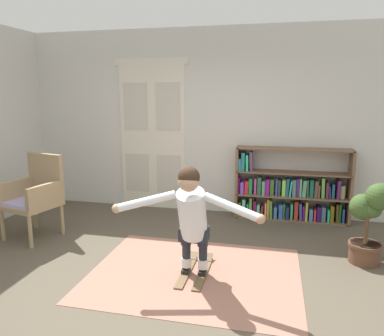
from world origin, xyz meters
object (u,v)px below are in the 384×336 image
at_px(potted_plant, 369,219).
at_px(skis_pair, 195,270).
at_px(person_skier, 192,213).
at_px(bookshelf, 288,192).
at_px(wicker_chair, 35,194).

height_order(potted_plant, skis_pair, potted_plant).
relative_size(potted_plant, person_skier, 0.64).
xyz_separation_m(bookshelf, potted_plant, (0.84, -1.30, 0.08)).
bearing_deg(potted_plant, person_skier, -154.78).
bearing_deg(person_skier, potted_plant, 25.22).
xyz_separation_m(bookshelf, wicker_chair, (-3.31, -1.43, 0.15)).
bearing_deg(skis_pair, potted_plant, 20.76).
bearing_deg(skis_pair, wicker_chair, 166.17).
bearing_deg(wicker_chair, person_skier, -17.74).
xyz_separation_m(wicker_chair, skis_pair, (2.31, -0.57, -0.56)).
relative_size(wicker_chair, person_skier, 0.76).
bearing_deg(bookshelf, potted_plant, -57.03).
height_order(bookshelf, wicker_chair, bookshelf).
distance_m(wicker_chair, skis_pair, 2.44).
relative_size(wicker_chair, potted_plant, 1.18).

